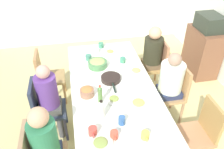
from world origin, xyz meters
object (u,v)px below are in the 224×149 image
(plate_3, at_px, (138,103))
(bowl_0, at_px, (98,63))
(chair_2, at_px, (44,107))
(person_5, at_px, (46,143))
(bottle_0, at_px, (101,110))
(chair_1, at_px, (156,63))
(cup_7, at_px, (123,60))
(plate_0, at_px, (101,143))
(chair_4, at_px, (46,75))
(person_1, at_px, (152,53))
(plate_2, at_px, (110,52))
(bowl_1, at_px, (87,92))
(cup_4, at_px, (93,131))
(microwave, at_px, (210,23))
(cup_5, at_px, (122,121))
(side_cabinet, at_px, (202,52))
(chair_0, at_px, (201,131))
(serving_pan, at_px, (111,79))
(cup_0, at_px, (101,45))
(bottle_1, at_px, (100,95))
(cup_1, at_px, (114,135))
(plate_1, at_px, (136,71))
(dining_table, at_px, (112,88))
(cup_6, at_px, (145,135))
(plate_4, at_px, (114,99))
(cup_3, at_px, (88,58))
(person_2, at_px, (49,97))
(person_3, at_px, (170,81))
(cup_2, at_px, (96,51))
(chair_3, at_px, (174,91))

(plate_3, bearing_deg, bowl_0, -157.92)
(chair_2, height_order, plate_3, chair_2)
(person_5, bearing_deg, bottle_0, 107.41)
(chair_1, relative_size, cup_7, 7.76)
(person_5, xyz_separation_m, plate_0, (0.16, 0.53, 0.08))
(plate_0, bearing_deg, chair_4, -159.68)
(person_1, distance_m, plate_2, 0.71)
(plate_3, xyz_separation_m, bowl_1, (-0.27, -0.58, 0.04))
(chair_4, relative_size, plate_0, 3.57)
(chair_2, relative_size, cup_4, 7.17)
(microwave, bearing_deg, cup_5, -48.30)
(side_cabinet, bearing_deg, bowl_1, -61.82)
(chair_0, distance_m, person_5, 1.75)
(chair_0, xyz_separation_m, chair_2, (-0.76, -1.84, 0.00))
(serving_pan, height_order, cup_4, cup_4)
(cup_4, bearing_deg, person_1, 142.89)
(plate_3, height_order, cup_0, cup_0)
(bottle_0, xyz_separation_m, bottle_1, (-0.24, 0.02, 0.01))
(plate_2, xyz_separation_m, cup_1, (1.69, -0.27, 0.03))
(person_5, bearing_deg, side_cabinet, 123.28)
(plate_1, xyz_separation_m, cup_7, (-0.28, -0.13, 0.03))
(dining_table, distance_m, serving_pan, 0.13)
(person_5, bearing_deg, chair_2, -173.11)
(chair_0, xyz_separation_m, bowl_0, (-1.21, -1.05, 0.31))
(plate_0, relative_size, bowl_0, 0.91)
(cup_1, relative_size, bottle_1, 0.45)
(serving_pan, height_order, cup_6, cup_6)
(plate_4, height_order, cup_3, cup_3)
(person_2, xyz_separation_m, chair_4, (-0.76, -0.09, -0.17))
(cup_3, height_order, cup_4, cup_4)
(chair_2, bearing_deg, cup_4, 35.55)
(chair_0, height_order, cup_3, chair_0)
(chair_4, bearing_deg, cup_6, 32.18)
(person_3, height_order, cup_4, person_3)
(serving_pan, height_order, cup_2, cup_2)
(bowl_1, distance_m, bottle_1, 0.23)
(bowl_1, bearing_deg, plate_4, 63.73)
(chair_3, height_order, person_5, person_5)
(dining_table, xyz_separation_m, person_5, (0.76, -0.83, 0.00))
(person_5, distance_m, cup_0, 1.97)
(dining_table, height_order, side_cabinet, side_cabinet)
(person_1, height_order, cup_3, person_1)
(plate_3, relative_size, microwave, 0.54)
(plate_0, bearing_deg, person_2, -150.13)
(plate_1, relative_size, bowl_0, 0.81)
(person_2, height_order, chair_4, person_2)
(cup_0, relative_size, cup_4, 0.96)
(cup_6, bearing_deg, cup_5, -141.35)
(cup_0, bearing_deg, chair_1, 74.32)
(person_3, xyz_separation_m, bowl_1, (0.17, -1.17, 0.13))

